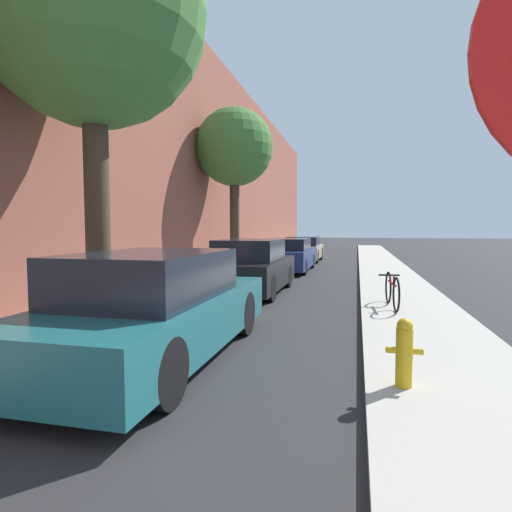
# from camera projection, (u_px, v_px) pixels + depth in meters

# --- Properties ---
(ground_plane) EXTENTS (120.00, 120.00, 0.00)m
(ground_plane) POSITION_uv_depth(u_px,v_px,m) (303.00, 279.00, 14.36)
(ground_plane) COLOR #28282B
(sidewalk_left) EXTENTS (2.00, 52.00, 0.12)m
(sidewalk_left) POSITION_uv_depth(u_px,v_px,m) (223.00, 275.00, 15.03)
(sidewalk_left) COLOR #ADA89E
(sidewalk_left) RESTS_ON ground
(sidewalk_right) EXTENTS (2.00, 52.00, 0.12)m
(sidewalk_right) POSITION_uv_depth(u_px,v_px,m) (391.00, 280.00, 13.67)
(sidewalk_right) COLOR #ADA89E
(sidewalk_right) RESTS_ON ground
(building_facade_left) EXTENTS (0.70, 52.00, 8.80)m
(building_facade_left) POSITION_uv_depth(u_px,v_px,m) (186.00, 155.00, 15.06)
(building_facade_left) COLOR brown
(building_facade_left) RESTS_ON ground
(parked_car_teal) EXTENTS (1.82, 4.70, 1.45)m
(parked_car_teal) POSITION_uv_depth(u_px,v_px,m) (156.00, 308.00, 5.59)
(parked_car_teal) COLOR black
(parked_car_teal) RESTS_ON ground
(parked_car_black) EXTENTS (1.75, 4.11, 1.46)m
(parked_car_black) POSITION_uv_depth(u_px,v_px,m) (251.00, 268.00, 11.29)
(parked_car_black) COLOR black
(parked_car_black) RESTS_ON ground
(parked_car_navy) EXTENTS (1.79, 4.56, 1.33)m
(parked_car_navy) POSITION_uv_depth(u_px,v_px,m) (289.00, 255.00, 17.03)
(parked_car_navy) COLOR black
(parked_car_navy) RESTS_ON ground
(parked_car_champagne) EXTENTS (1.77, 3.93, 1.29)m
(parked_car_champagne) POSITION_uv_depth(u_px,v_px,m) (303.00, 249.00, 21.91)
(parked_car_champagne) COLOR black
(parked_car_champagne) RESTS_ON ground
(street_tree_near) EXTENTS (3.63, 3.63, 6.90)m
(street_tree_near) POSITION_uv_depth(u_px,v_px,m) (92.00, 14.00, 6.62)
(street_tree_near) COLOR #423323
(street_tree_near) RESTS_ON sidewalk_left
(street_tree_far) EXTENTS (2.87, 2.87, 6.06)m
(street_tree_far) POSITION_uv_depth(u_px,v_px,m) (234.00, 149.00, 15.43)
(street_tree_far) COLOR #423323
(street_tree_far) RESTS_ON sidewalk_left
(fire_hydrant) EXTENTS (0.37, 0.17, 0.72)m
(fire_hydrant) POSITION_uv_depth(u_px,v_px,m) (404.00, 352.00, 4.32)
(fire_hydrant) COLOR gold
(fire_hydrant) RESTS_ON sidewalk_right
(bicycle) EXTENTS (0.44, 1.70, 0.70)m
(bicycle) POSITION_uv_depth(u_px,v_px,m) (392.00, 290.00, 8.62)
(bicycle) COLOR black
(bicycle) RESTS_ON sidewalk_right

